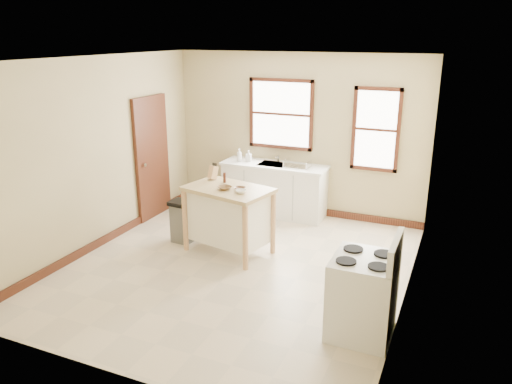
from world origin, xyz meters
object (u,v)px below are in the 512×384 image
(soap_bottle_a, at_px, (239,155))
(kitchen_island, at_px, (229,220))
(trash_bin, at_px, (182,221))
(gas_stove, at_px, (363,285))
(knife_block, at_px, (213,173))
(soap_bottle_b, at_px, (249,156))
(pepper_grinder, at_px, (225,178))
(bowl_a, at_px, (225,188))
(dish_rack, at_px, (297,164))
(bowl_b, at_px, (240,188))
(bowl_c, at_px, (241,192))

(soap_bottle_a, bearing_deg, kitchen_island, -65.96)
(trash_bin, bearing_deg, gas_stove, -19.27)
(knife_block, bearing_deg, soap_bottle_b, 115.84)
(pepper_grinder, distance_m, bowl_a, 0.35)
(knife_block, height_order, pepper_grinder, knife_block)
(dish_rack, height_order, pepper_grinder, pepper_grinder)
(knife_block, height_order, bowl_a, knife_block)
(knife_block, height_order, bowl_b, knife_block)
(kitchen_island, xyz_separation_m, knife_block, (-0.40, 0.29, 0.59))
(pepper_grinder, bearing_deg, bowl_a, -62.82)
(gas_stove, bearing_deg, soap_bottle_b, 131.30)
(gas_stove, bearing_deg, bowl_a, 151.23)
(dish_rack, bearing_deg, bowl_c, -71.04)
(knife_block, xyz_separation_m, bowl_c, (0.67, -0.44, -0.08))
(dish_rack, bearing_deg, knife_block, -96.31)
(gas_stove, bearing_deg, kitchen_island, 149.37)
(pepper_grinder, bearing_deg, kitchen_island, -52.40)
(pepper_grinder, bearing_deg, soap_bottle_a, 106.90)
(bowl_b, distance_m, bowl_c, 0.16)
(bowl_a, bearing_deg, trash_bin, 170.64)
(bowl_c, xyz_separation_m, gas_stove, (1.97, -1.17, -0.44))
(kitchen_island, height_order, bowl_c, bowl_c)
(trash_bin, bearing_deg, pepper_grinder, 19.44)
(knife_block, bearing_deg, soap_bottle_a, 121.78)
(bowl_c, xyz_separation_m, trash_bin, (-1.10, 0.20, -0.68))
(gas_stove, bearing_deg, bowl_b, 147.38)
(bowl_b, xyz_separation_m, trash_bin, (-1.02, 0.06, -0.68))
(bowl_a, bearing_deg, knife_block, 135.60)
(kitchen_island, xyz_separation_m, trash_bin, (-0.82, 0.04, -0.16))
(soap_bottle_a, distance_m, bowl_c, 2.02)
(soap_bottle_a, bearing_deg, trash_bin, -93.52)
(bowl_b, bearing_deg, bowl_a, -160.29)
(soap_bottle_a, xyz_separation_m, bowl_a, (0.60, -1.75, -0.03))
(soap_bottle_a, bearing_deg, bowl_b, -60.45)
(dish_rack, bearing_deg, pepper_grinder, -87.92)
(kitchen_island, bearing_deg, dish_rack, 87.39)
(soap_bottle_a, distance_m, bowl_b, 1.86)
(soap_bottle_a, bearing_deg, soap_bottle_b, 36.78)
(bowl_a, relative_size, bowl_b, 1.25)
(pepper_grinder, height_order, bowl_a, pepper_grinder)
(dish_rack, xyz_separation_m, trash_bin, (-1.28, -1.68, -0.64))
(dish_rack, distance_m, knife_block, 1.67)
(bowl_a, relative_size, trash_bin, 0.29)
(dish_rack, xyz_separation_m, pepper_grinder, (-0.62, -1.50, 0.09))
(knife_block, xyz_separation_m, gas_stove, (2.64, -1.62, -0.51))
(soap_bottle_b, height_order, trash_bin, soap_bottle_b)
(soap_bottle_b, bearing_deg, gas_stove, -55.19)
(kitchen_island, height_order, gas_stove, gas_stove)
(kitchen_island, relative_size, pepper_grinder, 8.06)
(trash_bin, bearing_deg, soap_bottle_b, 83.07)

